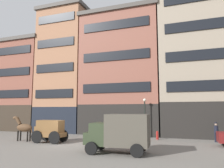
{
  "coord_description": "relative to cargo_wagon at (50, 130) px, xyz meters",
  "views": [
    {
      "loc": [
        9.89,
        -16.16,
        2.91
      ],
      "look_at": [
        3.44,
        2.01,
        5.23
      ],
      "focal_mm": 34.63,
      "sensor_mm": 36.0,
      "label": 1
    }
  ],
  "objects": [
    {
      "name": "building_far_right",
      "position": [
        13.71,
        9.37,
        7.4
      ],
      "size": [
        9.87,
        5.92,
        17.01
      ],
      "color": "black",
      "rests_on": "ground_plane"
    },
    {
      "name": "building_far_left",
      "position": [
        -11.01,
        9.37,
        5.58
      ],
      "size": [
        7.01,
        5.92,
        13.36
      ],
      "color": "#33281E",
      "rests_on": "ground_plane"
    },
    {
      "name": "ground_plane",
      "position": [
        2.06,
        -0.67,
        -1.15
      ],
      "size": [
        120.0,
        120.0,
        0.0
      ],
      "primitive_type": "plane",
      "color": "slate"
    },
    {
      "name": "fire_hydrant_curbside",
      "position": [
        8.89,
        5.28,
        -0.72
      ],
      "size": [
        0.24,
        0.24,
        0.83
      ],
      "color": "maroon",
      "rests_on": "ground_plane"
    },
    {
      "name": "cargo_wagon",
      "position": [
        0.0,
        0.0,
        0.0
      ],
      "size": [
        2.93,
        1.56,
        1.98
      ],
      "color": "brown",
      "rests_on": "ground_plane"
    },
    {
      "name": "draft_horse",
      "position": [
        -2.95,
        -0.0,
        0.12
      ],
      "size": [
        2.35,
        0.64,
        2.3
      ],
      "color": "#513823",
      "rests_on": "ground_plane"
    },
    {
      "name": "building_center_left",
      "position": [
        -4.31,
        9.37,
        7.52
      ],
      "size": [
        7.11,
        5.92,
        17.24
      ],
      "color": "black",
      "rests_on": "ground_plane"
    },
    {
      "name": "pedestrian_officer",
      "position": [
        14.22,
        5.21,
        -0.17
      ],
      "size": [
        0.51,
        0.51,
        1.79
      ],
      "color": "black",
      "rests_on": "ground_plane"
    },
    {
      "name": "delivery_truck_far",
      "position": [
        7.43,
        -2.59,
        0.28
      ],
      "size": [
        4.45,
        2.37,
        2.62
      ],
      "color": "#2D3823",
      "rests_on": "ground_plane"
    },
    {
      "name": "streetlamp_curbside",
      "position": [
        7.55,
        5.94,
        1.52
      ],
      "size": [
        0.32,
        0.32,
        4.12
      ],
      "color": "black",
      "rests_on": "ground_plane"
    },
    {
      "name": "building_center_right",
      "position": [
        4.01,
        9.37,
        6.6
      ],
      "size": [
        10.23,
        5.92,
        15.41
      ],
      "color": "black",
      "rests_on": "ground_plane"
    }
  ]
}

